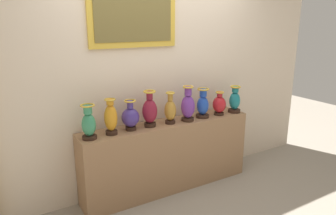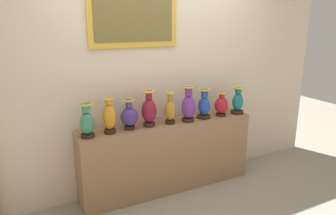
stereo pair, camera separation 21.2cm
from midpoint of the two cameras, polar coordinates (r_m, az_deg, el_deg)
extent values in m
plane|color=gray|center=(3.87, 1.62, -14.28)|extent=(10.67, 10.67, 0.00)
cube|color=#99704C|center=(3.69, 1.67, -8.79)|extent=(2.05, 0.36, 0.81)
cube|color=beige|center=(3.59, -0.03, 9.50)|extent=(4.67, 0.10, 3.10)
cube|color=gold|center=(3.39, -4.40, 17.50)|extent=(0.98, 0.03, 0.79)
cube|color=brown|center=(3.37, -4.27, 17.52)|extent=(0.86, 0.01, 0.67)
cylinder|color=#382319|center=(3.18, -12.54, -5.00)|extent=(0.14, 0.14, 0.03)
ellipsoid|color=#388C60|center=(3.14, -12.67, -2.81)|extent=(0.14, 0.14, 0.22)
cylinder|color=#388C60|center=(3.10, -12.84, -0.12)|extent=(0.08, 0.08, 0.08)
torus|color=gold|center=(3.09, -12.88, 0.60)|extent=(0.14, 0.14, 0.02)
cylinder|color=#382319|center=(3.25, -8.68, -4.28)|extent=(0.12, 0.12, 0.04)
ellipsoid|color=orange|center=(3.20, -8.79, -1.68)|extent=(0.13, 0.13, 0.27)
cylinder|color=orange|center=(3.16, -8.91, 1.12)|extent=(0.07, 0.07, 0.05)
torus|color=gold|center=(3.15, -8.93, 1.60)|extent=(0.11, 0.11, 0.01)
cylinder|color=#382319|center=(3.34, -5.18, -3.62)|extent=(0.11, 0.11, 0.04)
ellipsoid|color=#3F2D7F|center=(3.30, -5.23, -1.68)|extent=(0.19, 0.19, 0.20)
cylinder|color=#3F2D7F|center=(3.26, -5.28, 0.63)|extent=(0.06, 0.06, 0.08)
torus|color=gold|center=(3.25, -5.30, 1.31)|extent=(0.13, 0.13, 0.02)
cylinder|color=#382319|center=(3.42, -1.65, -3.06)|extent=(0.13, 0.13, 0.04)
ellipsoid|color=maroon|center=(3.38, -1.67, -0.62)|extent=(0.16, 0.16, 0.26)
cylinder|color=maroon|center=(3.33, -1.69, 2.24)|extent=(0.07, 0.07, 0.09)
torus|color=gold|center=(3.32, -1.70, 2.95)|extent=(0.13, 0.13, 0.02)
cylinder|color=#382319|center=(3.51, 2.11, -2.63)|extent=(0.11, 0.11, 0.04)
ellipsoid|color=#B27F2D|center=(3.47, 2.13, -0.58)|extent=(0.13, 0.13, 0.23)
cylinder|color=#B27F2D|center=(3.43, 2.16, 1.94)|extent=(0.06, 0.06, 0.09)
torus|color=gold|center=(3.42, 2.17, 2.65)|extent=(0.10, 0.10, 0.02)
cylinder|color=#382319|center=(3.60, 5.36, -2.21)|extent=(0.14, 0.14, 0.04)
ellipsoid|color=#6B3393|center=(3.56, 5.42, 0.08)|extent=(0.16, 0.16, 0.26)
cylinder|color=#6B3393|center=(3.52, 5.49, 2.92)|extent=(0.08, 0.08, 0.10)
torus|color=gold|center=(3.50, 5.51, 3.71)|extent=(0.13, 0.13, 0.02)
cylinder|color=#382319|center=(3.74, 8.13, -1.65)|extent=(0.16, 0.16, 0.04)
ellipsoid|color=#1E47B2|center=(3.70, 8.20, 0.23)|extent=(0.14, 0.14, 0.22)
cylinder|color=#1E47B2|center=(3.67, 8.29, 2.55)|extent=(0.08, 0.08, 0.09)
torus|color=gold|center=(3.66, 8.32, 3.22)|extent=(0.14, 0.14, 0.02)
cylinder|color=#382319|center=(3.86, 11.15, -1.27)|extent=(0.12, 0.12, 0.03)
ellipsoid|color=red|center=(3.83, 11.24, 0.37)|extent=(0.16, 0.16, 0.20)
cylinder|color=red|center=(3.80, 11.33, 2.20)|extent=(0.07, 0.07, 0.05)
torus|color=gold|center=(3.80, 11.35, 2.58)|extent=(0.10, 0.10, 0.02)
cylinder|color=#382319|center=(4.00, 13.93, -0.79)|extent=(0.15, 0.15, 0.04)
ellipsoid|color=#19727A|center=(3.97, 14.05, 0.99)|extent=(0.13, 0.13, 0.22)
cylinder|color=#19727A|center=(3.94, 14.18, 3.02)|extent=(0.08, 0.08, 0.07)
torus|color=gold|center=(3.93, 14.22, 3.51)|extent=(0.13, 0.13, 0.02)
camera|label=1|loc=(0.11, -88.26, 0.48)|focal=33.52mm
camera|label=2|loc=(0.11, 91.74, -0.48)|focal=33.52mm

